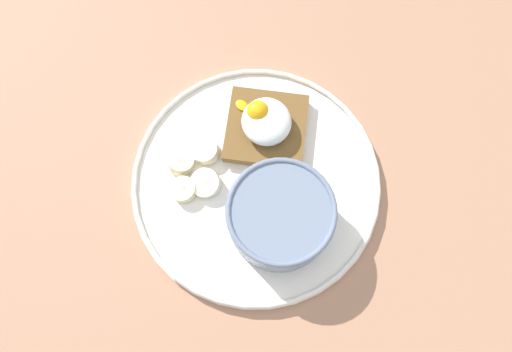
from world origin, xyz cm
name	(u,v)px	position (x,y,z in cm)	size (l,w,h in cm)	color
ground_plane	(256,186)	(0.00, 0.00, 1.00)	(120.00, 120.00, 2.00)	#A57458
plate	(256,182)	(0.00, 0.00, 2.80)	(28.67, 28.67, 1.60)	silver
oatmeal_bowl	(280,216)	(-5.31, -1.05, 5.93)	(11.48, 11.48, 5.82)	slate
toast_slice	(266,128)	(5.53, -2.94, 3.88)	(12.14, 12.14, 1.58)	brown
poached_egg	(265,120)	(5.73, -2.83, 6.02)	(7.24, 5.73, 3.46)	white
banana_slice_front	(181,162)	(4.45, 7.63, 3.84)	(4.16, 4.24, 1.95)	beige
banana_slice_left	(183,190)	(1.27, 8.20, 3.72)	(3.58, 3.64, 1.54)	beige
banana_slice_back	(206,151)	(4.93, 4.53, 3.82)	(4.21, 4.30, 1.91)	beige
banana_slice_right	(205,183)	(1.23, 5.61, 3.78)	(4.28, 4.39, 1.82)	#FAE7BB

